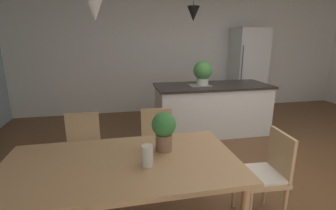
{
  "coord_description": "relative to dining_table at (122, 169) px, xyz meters",
  "views": [
    {
      "loc": [
        -1.72,
        -2.5,
        1.7
      ],
      "look_at": [
        -1.18,
        0.09,
        0.98
      ],
      "focal_mm": 26.16,
      "sensor_mm": 36.0,
      "label": 1
    }
  ],
  "objects": [
    {
      "name": "pendant_over_island_main",
      "position": [
        1.27,
        2.22,
        1.42
      ],
      "size": [
        0.2,
        0.2,
        0.73
      ],
      "color": "black"
    },
    {
      "name": "refrigerator",
      "position": [
        3.07,
        3.53,
        0.3
      ],
      "size": [
        0.74,
        0.67,
        1.94
      ],
      "color": "silver",
      "rests_on": "ground_plane"
    },
    {
      "name": "potted_plant_on_island",
      "position": [
        1.47,
        2.22,
        0.47
      ],
      "size": [
        0.33,
        0.33,
        0.43
      ],
      "color": "beige",
      "rests_on": "kitchen_island"
    },
    {
      "name": "wall_back_kitchen",
      "position": [
        1.73,
        3.93,
        0.68
      ],
      "size": [
        10.0,
        0.12,
        2.7
      ],
      "primitive_type": "cube",
      "color": "white",
      "rests_on": "ground_plane"
    },
    {
      "name": "ground_plane",
      "position": [
        1.73,
        0.67,
        -0.69
      ],
      "size": [
        10.0,
        8.4,
        0.04
      ],
      "primitive_type": "cube",
      "color": "brown"
    },
    {
      "name": "chair_far_left",
      "position": [
        -0.43,
        0.88,
        -0.2
      ],
      "size": [
        0.41,
        0.41,
        0.87
      ],
      "color": "tan",
      "rests_on": "ground_plane"
    },
    {
      "name": "pendant_over_table",
      "position": [
        -0.12,
        -0.02,
        1.25
      ],
      "size": [
        0.17,
        0.17,
        0.89
      ],
      "color": "black"
    },
    {
      "name": "kitchen_island",
      "position": [
        1.67,
        2.22,
        -0.21
      ],
      "size": [
        2.05,
        0.85,
        0.91
      ],
      "color": "silver",
      "rests_on": "ground_plane"
    },
    {
      "name": "chair_kitchen_end",
      "position": [
        1.33,
        -0.0,
        -0.2
      ],
      "size": [
        0.42,
        0.42,
        0.87
      ],
      "color": "tan",
      "rests_on": "ground_plane"
    },
    {
      "name": "vase_on_dining_table",
      "position": [
        0.2,
        -0.1,
        0.15
      ],
      "size": [
        0.09,
        0.09,
        0.17
      ],
      "color": "silver",
      "rests_on": "dining_table"
    },
    {
      "name": "dining_table",
      "position": [
        0.0,
        0.0,
        0.0
      ],
      "size": [
        1.92,
        1.02,
        0.73
      ],
      "color": "tan",
      "rests_on": "ground_plane"
    },
    {
      "name": "potted_plant_on_table",
      "position": [
        0.38,
        0.15,
        0.26
      ],
      "size": [
        0.22,
        0.22,
        0.35
      ],
      "color": "#8C664C",
      "rests_on": "dining_table"
    },
    {
      "name": "chair_far_right",
      "position": [
        0.44,
        0.88,
        -0.2
      ],
      "size": [
        0.44,
        0.44,
        0.87
      ],
      "color": "tan",
      "rests_on": "ground_plane"
    }
  ]
}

